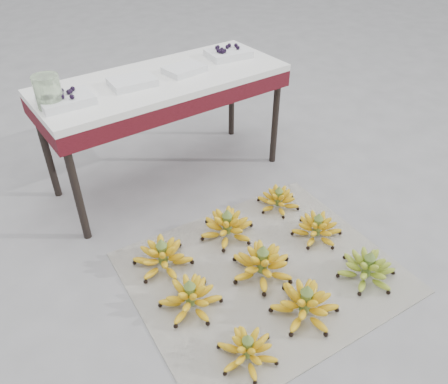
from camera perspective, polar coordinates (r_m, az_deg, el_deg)
ground at (r=2.18m, az=3.65°, el=-11.28°), size 60.00×60.00×0.00m
newspaper_mat at (r=2.22m, az=5.13°, el=-10.39°), size 1.33×1.15×0.01m
bunch_front_left at (r=1.87m, az=3.06°, el=-19.89°), size 0.27×0.27×0.15m
bunch_front_center at (r=2.02m, az=10.52°, el=-14.17°), size 0.35×0.35×0.18m
bunch_front_right at (r=2.25m, az=18.18°, el=-9.49°), size 0.29×0.29×0.17m
bunch_mid_left at (r=2.03m, az=-4.41°, el=-13.53°), size 0.35×0.35×0.17m
bunch_mid_center at (r=2.16m, az=5.00°, el=-9.36°), size 0.35×0.35×0.19m
bunch_mid_right at (r=2.41m, az=12.06°, el=-4.66°), size 0.28×0.28×0.16m
bunch_back_left at (r=2.21m, az=-8.01°, el=-8.35°), size 0.31×0.31×0.18m
bunch_back_center at (r=2.36m, az=0.41°, el=-4.51°), size 0.39×0.39×0.18m
bunch_back_right at (r=2.58m, az=7.10°, el=-1.02°), size 0.25×0.25×0.15m
vendor_table at (r=2.58m, az=-7.88°, el=13.12°), size 1.42×0.57×0.68m
tray_far_left at (r=2.33m, az=-19.94°, el=11.26°), size 0.26×0.19×0.06m
tray_left at (r=2.45m, az=-11.89°, el=13.89°), size 0.25×0.19×0.04m
tray_right at (r=2.59m, az=-5.20°, el=15.68°), size 0.24×0.18×0.04m
tray_far_right at (r=2.82m, az=0.53°, el=17.68°), size 0.28×0.22×0.07m
glass_jar at (r=2.30m, az=-21.99°, el=12.07°), size 0.15×0.15×0.16m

